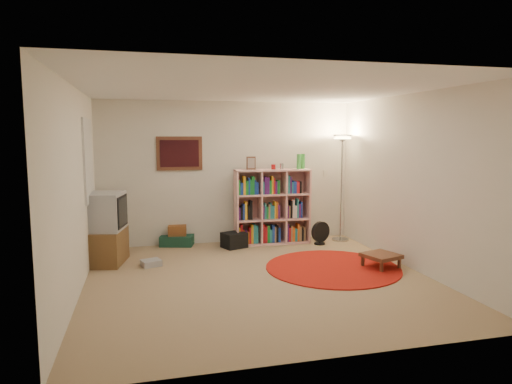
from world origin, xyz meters
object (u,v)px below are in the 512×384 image
at_px(floor_lamp, 342,153).
at_px(tv_stand, 106,230).
at_px(floor_fan, 320,233).
at_px(suitcase, 177,240).
at_px(side_table, 381,256).
at_px(bookshelf, 271,208).

xyz_separation_m(floor_lamp, tv_stand, (-4.03, -0.54, -1.08)).
relative_size(floor_lamp, tv_stand, 1.80).
relative_size(floor_fan, suitcase, 0.65).
xyz_separation_m(tv_stand, side_table, (3.87, -1.22, -0.34)).
xyz_separation_m(floor_fan, tv_stand, (-3.55, -0.32, 0.31)).
height_order(floor_lamp, tv_stand, floor_lamp).
bearing_deg(floor_fan, bookshelf, 139.84).
relative_size(tv_stand, suitcase, 1.68).
xyz_separation_m(floor_lamp, side_table, (-0.16, -1.76, -1.42)).
xyz_separation_m(suitcase, side_table, (2.76, -2.10, 0.08)).
relative_size(floor_fan, tv_stand, 0.38).
bearing_deg(side_table, bookshelf, 121.31).
bearing_deg(tv_stand, floor_lamp, 19.52).
relative_size(tv_stand, side_table, 1.87).
bearing_deg(bookshelf, suitcase, 173.28).
height_order(bookshelf, floor_lamp, floor_lamp).
height_order(floor_fan, tv_stand, tv_stand).
bearing_deg(bookshelf, floor_fan, -19.45).
relative_size(bookshelf, floor_lamp, 0.82).
distance_m(suitcase, side_table, 3.47).
xyz_separation_m(bookshelf, floor_lamp, (1.29, -0.09, 0.96)).
bearing_deg(suitcase, side_table, -21.35).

